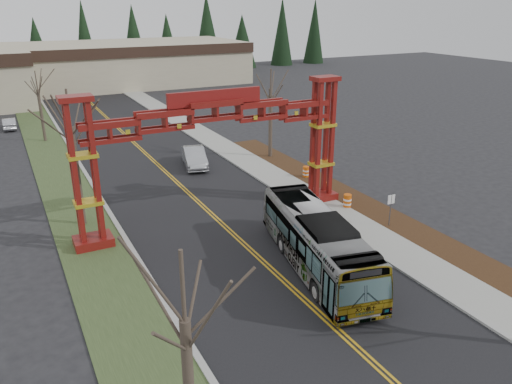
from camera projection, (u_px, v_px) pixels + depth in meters
road at (183, 188)px, 38.74m from camera, size 12.00×110.00×0.02m
lane_line_left at (181, 188)px, 38.69m from camera, size 0.12×100.00×0.01m
lane_line_right at (184, 187)px, 38.79m from camera, size 0.12×100.00×0.01m
curb_right at (253, 175)px, 41.35m from camera, size 0.30×110.00×0.15m
sidewalk_right at (269, 173)px, 41.97m from camera, size 2.60×110.00×0.14m
landscape_strip at (422, 236)px, 30.64m from camera, size 2.60×50.00×0.12m
grass_median at (75, 205)px, 35.30m from camera, size 4.00×110.00×0.08m
curb_left at (102, 201)px, 36.08m from camera, size 0.30×110.00×0.15m
gateway_arch at (216, 132)px, 30.80m from camera, size 18.20×1.60×8.90m
retail_building_east at (131, 63)px, 87.40m from camera, size 38.00×20.30×7.00m
conifer_treeline at (61, 43)px, 92.17m from camera, size 116.10×5.60×13.00m
transit_bus at (317, 242)px, 26.53m from camera, size 4.88×11.61×3.15m
silver_sedan at (194, 157)px, 43.57m from camera, size 2.83×5.32×1.67m
parked_car_far_a at (9, 124)px, 56.47m from camera, size 1.40×3.89×1.27m
bare_tree_median_near at (185, 321)px, 13.87m from camera, size 3.35×3.35×7.44m
bare_tree_median_mid at (71, 128)px, 30.11m from camera, size 3.49×3.49×8.75m
bare_tree_median_far at (38, 91)px, 49.88m from camera, size 2.95×2.95×7.18m
bare_tree_right_far at (271, 96)px, 44.39m from camera, size 3.50×3.50×8.07m
street_sign at (391, 204)px, 31.50m from camera, size 0.50×0.09×2.19m
barrel_south at (347, 202)px, 34.72m from camera, size 0.56×0.56×1.04m
barrel_mid at (327, 188)px, 37.43m from camera, size 0.48×0.48×0.89m
barrel_north at (306, 172)px, 40.76m from camera, size 0.53×0.53×0.99m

